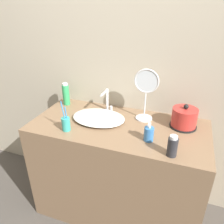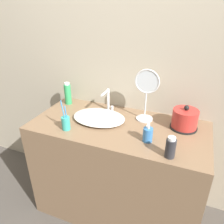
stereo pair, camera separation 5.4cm
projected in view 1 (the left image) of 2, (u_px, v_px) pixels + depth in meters
name	position (u px, v px, depth m)	size (l,w,h in m)	color
wall_back	(132.00, 59.00, 1.74)	(6.00, 0.04, 2.60)	#ADA38E
vanity_counter	(118.00, 170.00, 1.85)	(1.33, 0.63, 0.88)	brown
sink_basin	(99.00, 117.00, 1.71)	(0.42, 0.31, 0.04)	silver
faucet	(107.00, 99.00, 1.81)	(0.06, 0.15, 0.19)	silver
electric_kettle	(184.00, 119.00, 1.60)	(0.20, 0.20, 0.18)	black
toothbrush_cup	(66.00, 124.00, 1.56)	(0.06, 0.06, 0.23)	teal
lotion_bottle	(149.00, 134.00, 1.44)	(0.06, 0.06, 0.13)	#3370B7
shampoo_bottle	(172.00, 146.00, 1.29)	(0.06, 0.06, 0.14)	#28282D
mouthwash_bottle	(66.00, 94.00, 1.94)	(0.06, 0.06, 0.20)	#2D9956
vanity_mirror	(146.00, 91.00, 1.63)	(0.19, 0.13, 0.41)	silver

